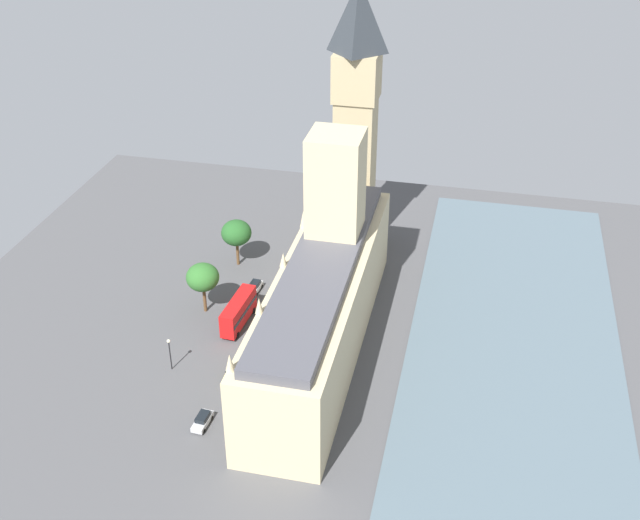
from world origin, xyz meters
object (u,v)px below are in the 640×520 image
at_px(car_white_trailing, 255,287).
at_px(pedestrian_under_trees, 281,328).
at_px(double_decker_bus_kerbside, 238,311).
at_px(car_silver_near_tower, 202,420).
at_px(street_lamp_corner, 169,348).
at_px(plane_tree_opposite_hall, 203,277).
at_px(parliament_building, 323,293).
at_px(car_yellow_cab_far_end, 233,371).
at_px(clock_tower, 356,114).
at_px(plane_tree_leading, 236,233).

relative_size(car_white_trailing, pedestrian_under_trees, 2.74).
bearing_deg(car_white_trailing, double_decker_bus_kerbside, 96.35).
bearing_deg(car_silver_near_tower, pedestrian_under_trees, -97.84).
distance_m(car_silver_near_tower, street_lamp_corner, 14.43).
relative_size(car_white_trailing, plane_tree_opposite_hall, 0.47).
bearing_deg(parliament_building, car_yellow_cab_far_end, 45.39).
bearing_deg(pedestrian_under_trees, clock_tower, -125.27).
distance_m(car_yellow_cab_far_end, street_lamp_corner, 10.35).
height_order(pedestrian_under_trees, plane_tree_opposite_hall, plane_tree_opposite_hall).
xyz_separation_m(plane_tree_opposite_hall, street_lamp_corner, (-0.31, 16.16, -2.80)).
distance_m(car_yellow_cab_far_end, car_silver_near_tower, 11.35).
bearing_deg(parliament_building, street_lamp_corner, 29.85).
xyz_separation_m(car_yellow_cab_far_end, pedestrian_under_trees, (-4.15, -12.69, -0.18)).
distance_m(car_white_trailing, double_decker_bus_kerbside, 10.45).
height_order(clock_tower, plane_tree_leading, clock_tower).
bearing_deg(car_white_trailing, car_yellow_cab_far_end, 103.02).
bearing_deg(street_lamp_corner, clock_tower, -113.42).
xyz_separation_m(double_decker_bus_kerbside, plane_tree_leading, (6.16, -18.49, 4.14)).
xyz_separation_m(parliament_building, car_yellow_cab_far_end, (11.61, 11.77, -8.44)).
height_order(pedestrian_under_trees, street_lamp_corner, street_lamp_corner).
relative_size(double_decker_bus_kerbside, plane_tree_leading, 1.15).
height_order(parliament_building, double_decker_bus_kerbside, parliament_building).
distance_m(double_decker_bus_kerbside, car_yellow_cab_far_end, 13.65).
distance_m(car_white_trailing, car_silver_near_tower, 34.88).
distance_m(parliament_building, street_lamp_corner, 25.30).
bearing_deg(car_white_trailing, plane_tree_leading, -50.73).
relative_size(car_yellow_cab_far_end, street_lamp_corner, 0.79).
distance_m(clock_tower, plane_tree_opposite_hall, 41.08).
xyz_separation_m(clock_tower, plane_tree_leading, (19.51, 13.84, -19.70)).
bearing_deg(street_lamp_corner, plane_tree_opposite_hall, -88.89).
bearing_deg(street_lamp_corner, pedestrian_under_trees, -136.60).
height_order(car_yellow_cab_far_end, plane_tree_leading, plane_tree_leading).
xyz_separation_m(plane_tree_leading, street_lamp_corner, (0.42, 32.17, -2.76)).
bearing_deg(pedestrian_under_trees, plane_tree_opposite_hall, -36.57).
bearing_deg(plane_tree_opposite_hall, parliament_building, 169.98).
relative_size(plane_tree_leading, street_lamp_corner, 1.62).
relative_size(clock_tower, car_yellow_cab_far_end, 11.36).
height_order(plane_tree_leading, plane_tree_opposite_hall, plane_tree_opposite_hall).
height_order(clock_tower, pedestrian_under_trees, clock_tower).
height_order(car_yellow_cab_far_end, street_lamp_corner, street_lamp_corner).
bearing_deg(car_yellow_cab_far_end, parliament_building, 45.83).
height_order(double_decker_bus_kerbside, plane_tree_opposite_hall, plane_tree_opposite_hall).
height_order(double_decker_bus_kerbside, car_silver_near_tower, double_decker_bus_kerbside).
xyz_separation_m(parliament_building, pedestrian_under_trees, (7.46, -0.92, -8.62)).
distance_m(car_white_trailing, car_yellow_cab_far_end, 23.72).
bearing_deg(street_lamp_corner, parliament_building, -150.15).
xyz_separation_m(car_silver_near_tower, pedestrian_under_trees, (-4.93, -24.01, -0.18)).
relative_size(parliament_building, street_lamp_corner, 10.05).
bearing_deg(car_silver_near_tower, car_white_trailing, -81.51).
xyz_separation_m(parliament_building, street_lamp_corner, (21.46, 12.31, -5.31)).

